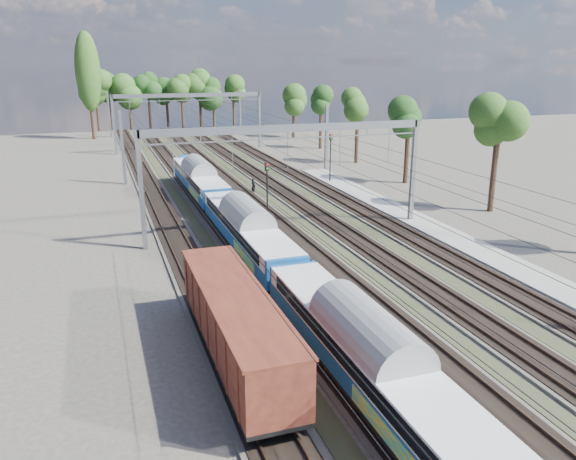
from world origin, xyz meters
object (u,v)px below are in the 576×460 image
object	(u,v)px
emu_train	(248,226)
signal_near	(267,187)
signal_far	(330,153)
worker	(253,186)
freight_boxcar	(236,323)

from	to	relation	value
emu_train	signal_near	bearing A→B (deg)	63.03
signal_far	signal_near	bearing A→B (deg)	-122.20
worker	signal_near	distance (m)	13.17
worker	signal_far	distance (m)	10.52
emu_train	freight_boxcar	world-z (taller)	emu_train
freight_boxcar	worker	size ratio (longest dim) A/B	8.04
emu_train	signal_far	size ratio (longest dim) A/B	10.11
emu_train	worker	world-z (taller)	emu_train
emu_train	freight_boxcar	size ratio (longest dim) A/B	4.29
signal_near	freight_boxcar	bearing A→B (deg)	-126.97
freight_boxcar	emu_train	bearing A→B (deg)	72.76
emu_train	signal_near	distance (m)	7.91
freight_boxcar	signal_near	distance (m)	22.98
worker	signal_near	bearing A→B (deg)	148.69
signal_near	worker	bearing A→B (deg)	63.50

